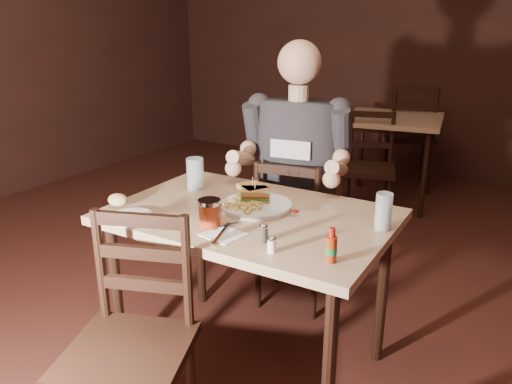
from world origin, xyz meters
The scene contains 24 objects.
room_shell centered at (0.00, 0.00, 1.40)m, with size 7.00×7.00×7.00m.
main_table centered at (0.24, -0.08, 0.69)m, with size 1.23×0.84×0.77m.
bg_table centered at (0.07, 2.50, 0.68)m, with size 0.93×0.93×0.77m.
chair_far centered at (0.15, 0.54, 0.44)m, with size 0.40×0.44×0.87m, color black, non-canonical shape.
chair_near centered at (0.17, -0.77, 0.46)m, with size 0.42×0.46×0.91m, color black, non-canonical shape.
bg_chair_far centered at (0.07, 3.05, 0.50)m, with size 0.46×0.50×0.99m, color black, non-canonical shape.
bg_chair_near centered at (0.07, 1.95, 0.44)m, with size 0.40×0.44×0.87m, color black, non-canonical shape.
diner centered at (0.16, 0.48, 0.96)m, with size 0.59×0.46×1.02m, color #312F34, non-canonical shape.
dinner_plate centered at (0.23, -0.02, 0.78)m, with size 0.31×0.31×0.02m, color white.
sandwich_left centered at (0.17, 0.05, 0.84)m, with size 0.13×0.11×0.11m, color tan, non-canonical shape.
sandwich_right centered at (0.21, 0.01, 0.84)m, with size 0.12×0.10×0.10m, color tan, non-canonical shape.
fries_pile centered at (0.18, -0.09, 0.81)m, with size 0.25×0.17×0.04m, color #EFD472, non-canonical shape.
ketchup_dollop centered at (0.42, -0.01, 0.79)m, with size 0.04×0.04×0.01m, color maroon.
glass_left centered at (-0.17, 0.05, 0.85)m, with size 0.08×0.08×0.16m, color silver.
glass_right centered at (0.79, 0.05, 0.85)m, with size 0.07×0.07×0.15m, color silver.
hot_sauce centered at (0.73, -0.32, 0.83)m, with size 0.04×0.04×0.13m, color maroon, non-canonical shape.
salt_shaker centered at (0.52, -0.37, 0.80)m, with size 0.03×0.03×0.06m, color white, non-canonical shape.
pepper_shaker centered at (0.44, -0.30, 0.80)m, with size 0.04×0.04×0.07m, color #38332D, non-canonical shape.
syrup_dispenser centered at (0.19, -0.30, 0.83)m, with size 0.09×0.09×0.12m, color maroon, non-canonical shape.
napkin centered at (0.28, -0.33, 0.77)m, with size 0.15×0.14×0.00m, color white.
knife centered at (0.27, -0.34, 0.78)m, with size 0.01×0.21×0.01m, color silver.
fork centered at (0.23, -0.29, 0.78)m, with size 0.01×0.17×0.01m, color silver.
side_plate centered at (-0.14, -0.41, 0.78)m, with size 0.18×0.18×0.01m, color white.
bread_roll centered at (-0.28, -0.35, 0.81)m, with size 0.09×0.08×0.06m, color tan.
Camera 1 is at (1.34, -1.78, 1.56)m, focal length 35.00 mm.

